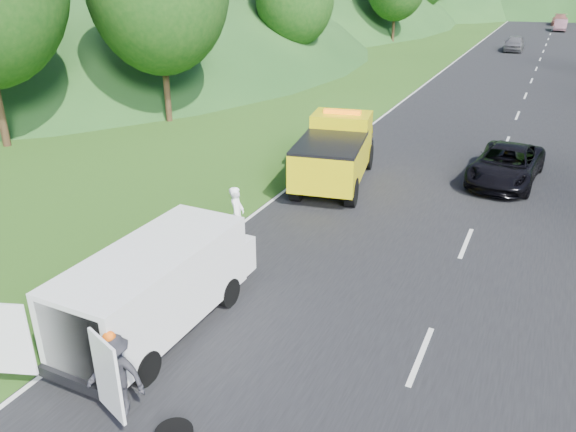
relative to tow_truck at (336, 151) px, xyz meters
The scene contains 13 objects.
ground 7.80m from the tow_truck, 70.83° to the right, with size 320.00×320.00×0.00m, color #38661E.
road_surface 33.22m from the tow_truck, 80.42° to the left, with size 14.00×200.00×0.02m, color black.
tree_line_left 55.26m from the tow_truck, 107.35° to the left, with size 14.00×140.00×14.00m, color #2C5218, non-canonical shape.
tow_truck is the anchor object (origin of this frame).
white_van 10.81m from the tow_truck, 90.75° to the right, with size 3.28×5.99×2.12m.
woman 6.32m from the tow_truck, 97.57° to the right, with size 0.65×0.48×1.79m, color white.
child 8.60m from the tow_truck, 88.58° to the right, with size 0.45×0.35×0.92m, color tan.
worker 13.46m from the tow_truck, 86.59° to the right, with size 1.12×0.64×1.74m, color black.
suitcase 6.57m from the tow_truck, 112.14° to the right, with size 0.38×0.21×0.61m, color #5B5B44.
passing_suv 6.78m from the tow_truck, 26.25° to the left, with size 2.31×5.02×1.39m, color black.
dist_car_a 43.79m from the tow_truck, 86.41° to the left, with size 1.78×4.43×1.51m, color #4D4B50.
dist_car_b 67.99m from the tow_truck, 84.52° to the left, with size 1.57×4.50×1.48m, color #6A4651.
dist_car_c 77.36m from the tow_truck, 85.41° to the left, with size 2.11×5.20×1.51m, color #99584C.
Camera 1 is at (4.61, -12.15, 7.68)m, focal length 35.00 mm.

